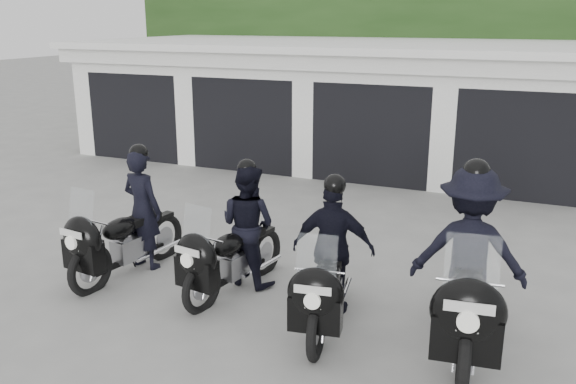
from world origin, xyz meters
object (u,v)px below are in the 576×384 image
at_px(police_bike_b, 240,234).
at_px(police_bike_d, 469,266).
at_px(police_bike_c, 331,260).
at_px(police_bike_a, 128,223).

height_order(police_bike_b, police_bike_d, police_bike_d).
height_order(police_bike_c, police_bike_d, police_bike_d).
bearing_deg(police_bike_d, police_bike_b, 167.26).
xyz_separation_m(police_bike_a, police_bike_c, (3.11, -0.21, 0.03)).
distance_m(police_bike_c, police_bike_d, 1.58).
distance_m(police_bike_b, police_bike_d, 3.02).
xyz_separation_m(police_bike_a, police_bike_b, (1.68, 0.20, 0.01)).
height_order(police_bike_b, police_bike_c, police_bike_c).
distance_m(police_bike_a, police_bike_c, 3.12).
bearing_deg(police_bike_b, police_bike_a, -163.11).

